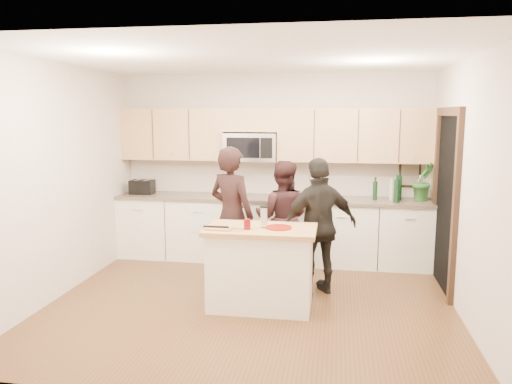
% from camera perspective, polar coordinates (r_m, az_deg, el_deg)
% --- Properties ---
extents(floor, '(4.50, 4.50, 0.00)m').
position_cam_1_polar(floor, '(5.80, -0.56, -12.53)').
color(floor, brown).
rests_on(floor, ground).
extents(room_shell, '(4.52, 4.02, 2.71)m').
position_cam_1_polar(room_shell, '(5.42, -0.59, 4.78)').
color(room_shell, beige).
rests_on(room_shell, ground).
extents(back_cabinetry, '(4.50, 0.66, 0.94)m').
position_cam_1_polar(back_cabinetry, '(7.26, 1.72, -4.23)').
color(back_cabinetry, white).
rests_on(back_cabinetry, ground).
extents(upper_cabinetry, '(4.50, 0.33, 0.75)m').
position_cam_1_polar(upper_cabinetry, '(7.22, 2.19, 6.69)').
color(upper_cabinetry, tan).
rests_on(upper_cabinetry, ground).
extents(microwave, '(0.76, 0.41, 0.40)m').
position_cam_1_polar(microwave, '(7.24, -0.56, 5.17)').
color(microwave, silver).
rests_on(microwave, ground).
extents(doorway, '(0.06, 1.25, 2.20)m').
position_cam_1_polar(doorway, '(6.43, 20.88, -0.30)').
color(doorway, black).
rests_on(doorway, ground).
extents(framed_picture, '(0.30, 0.03, 0.38)m').
position_cam_1_polar(framed_picture, '(7.42, 17.17, 2.00)').
color(framed_picture, black).
rests_on(framed_picture, ground).
extents(dish_towel, '(0.34, 0.60, 0.48)m').
position_cam_1_polar(dish_towel, '(7.20, -5.98, -1.71)').
color(dish_towel, white).
rests_on(dish_towel, ground).
extents(island, '(1.20, 0.70, 0.90)m').
position_cam_1_polar(island, '(5.54, 0.54, -8.58)').
color(island, white).
rests_on(island, ground).
extents(red_plate, '(0.28, 0.28, 0.02)m').
position_cam_1_polar(red_plate, '(5.40, 2.61, -4.07)').
color(red_plate, maroon).
rests_on(red_plate, island).
extents(box_grater, '(0.08, 0.07, 0.22)m').
position_cam_1_polar(box_grater, '(5.40, 0.92, -2.74)').
color(box_grater, silver).
rests_on(box_grater, red_plate).
extents(drink_glass, '(0.07, 0.07, 0.11)m').
position_cam_1_polar(drink_glass, '(5.33, -1.02, -3.71)').
color(drink_glass, '#680B0C').
rests_on(drink_glass, island).
extents(cutting_board, '(0.28, 0.20, 0.02)m').
position_cam_1_polar(cutting_board, '(5.36, -4.19, -4.15)').
color(cutting_board, tan).
rests_on(cutting_board, island).
extents(tongs, '(0.28, 0.03, 0.02)m').
position_cam_1_polar(tongs, '(5.35, -4.60, -3.98)').
color(tongs, black).
rests_on(tongs, cutting_board).
extents(knife, '(0.19, 0.02, 0.01)m').
position_cam_1_polar(knife, '(5.27, -2.48, -4.22)').
color(knife, silver).
rests_on(knife, cutting_board).
extents(toaster, '(0.33, 0.24, 0.21)m').
position_cam_1_polar(toaster, '(7.63, -12.88, 0.57)').
color(toaster, black).
rests_on(toaster, back_cabinetry).
extents(bottle_cluster, '(0.67, 0.32, 0.39)m').
position_cam_1_polar(bottle_cluster, '(7.11, 15.91, 0.43)').
color(bottle_cluster, black).
rests_on(bottle_cluster, back_cabinetry).
extents(orchid, '(0.38, 0.35, 0.55)m').
position_cam_1_polar(orchid, '(7.20, 18.61, 1.20)').
color(orchid, '#2C6F2D').
rests_on(orchid, back_cabinetry).
extents(woman_left, '(0.75, 0.65, 1.73)m').
position_cam_1_polar(woman_left, '(6.25, -2.80, -2.69)').
color(woman_left, black).
rests_on(woman_left, ground).
extents(woman_center, '(0.75, 0.58, 1.52)m').
position_cam_1_polar(woman_center, '(6.63, 3.00, -2.95)').
color(woman_center, black).
rests_on(woman_center, ground).
extents(woman_right, '(1.03, 0.78, 1.62)m').
position_cam_1_polar(woman_right, '(5.93, 7.24, -3.92)').
color(woman_right, black).
rests_on(woman_right, ground).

